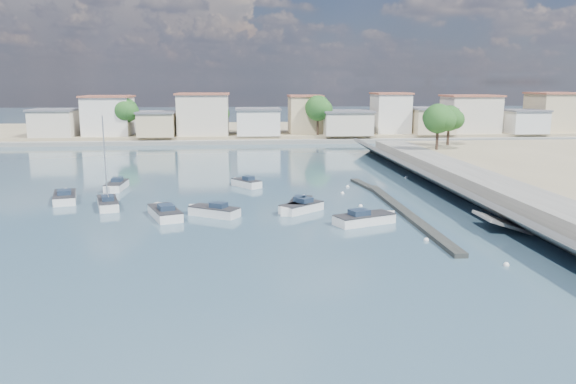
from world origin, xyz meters
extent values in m
plane|color=#2A4654|center=(0.00, 40.00, 0.00)|extent=(400.00, 400.00, 0.00)
cube|color=slate|center=(18.50, 13.00, 0.90)|extent=(5.00, 90.00, 1.80)
cube|color=slate|center=(14.15, 13.00, 0.90)|extent=(4.17, 90.00, 2.86)
cube|color=slate|center=(14.00, 4.00, 0.40)|extent=(5.31, 3.50, 1.94)
cube|color=black|center=(7.00, 10.00, 0.17)|extent=(1.00, 26.00, 0.35)
cube|color=black|center=(6.50, 24.00, 0.15)|extent=(2.00, 8.05, 0.30)
cube|color=gray|center=(0.00, 92.00, 0.70)|extent=(160.00, 40.00, 1.40)
cube|color=slate|center=(0.00, 71.00, 0.40)|extent=(160.00, 2.50, 0.80)
cube|color=beige|center=(-44.00, 76.00, 3.90)|extent=(8.00, 8.00, 5.00)
cube|color=#595960|center=(-44.00, 76.00, 6.58)|extent=(8.48, 8.48, 0.35)
cube|color=silver|center=(-34.00, 78.00, 5.15)|extent=(9.00, 9.00, 7.50)
cube|color=#99513D|center=(-34.00, 78.00, 9.08)|extent=(9.54, 9.54, 0.35)
cube|color=#C4B087|center=(-24.00, 75.00, 3.65)|extent=(7.00, 8.00, 4.50)
cube|color=#595960|center=(-24.00, 75.00, 6.08)|extent=(7.42, 8.48, 0.35)
cube|color=beige|center=(-15.00, 77.00, 5.40)|extent=(10.00, 9.00, 8.00)
cube|color=#99513D|center=(-15.00, 77.00, 9.58)|extent=(10.60, 9.54, 0.35)
cube|color=silver|center=(-4.00, 76.00, 3.90)|extent=(8.50, 8.50, 5.00)
cube|color=#595960|center=(-4.00, 76.00, 6.58)|extent=(9.01, 9.01, 0.35)
cube|color=#C4B087|center=(6.00, 79.00, 5.15)|extent=(6.50, 7.50, 7.50)
cube|color=#99513D|center=(6.00, 79.00, 9.08)|extent=(6.89, 7.95, 0.35)
cube|color=beige|center=(14.00, 75.00, 3.65)|extent=(9.50, 9.00, 4.50)
cube|color=#595960|center=(14.00, 75.00, 6.08)|extent=(10.07, 9.54, 0.35)
cube|color=silver|center=(24.00, 78.00, 5.40)|extent=(7.00, 8.00, 8.00)
cube|color=#99513D|center=(24.00, 78.00, 9.58)|extent=(7.42, 8.48, 0.35)
cube|color=#C4B087|center=(32.00, 76.00, 3.90)|extent=(8.00, 9.00, 5.00)
cube|color=#595960|center=(32.00, 76.00, 6.58)|extent=(8.48, 9.54, 0.35)
cube|color=beige|center=(41.00, 77.00, 5.15)|extent=(10.50, 8.50, 7.50)
cube|color=#99513D|center=(41.00, 77.00, 9.08)|extent=(11.13, 9.01, 0.35)
cube|color=silver|center=(52.00, 75.00, 3.65)|extent=(7.50, 7.50, 4.50)
cube|color=#595960|center=(52.00, 75.00, 6.08)|extent=(7.95, 7.95, 0.35)
cube|color=#C4B087|center=(60.00, 78.00, 5.40)|extent=(9.00, 9.50, 8.00)
cube|color=#99513D|center=(60.00, 78.00, 9.58)|extent=(9.54, 10.07, 0.35)
cylinder|color=#38281E|center=(-30.00, 75.00, 3.09)|extent=(0.44, 0.44, 3.38)
sphere|color=#1D4F1A|center=(-30.00, 75.00, 6.43)|extent=(4.80, 4.80, 4.80)
sphere|color=#1D4F1A|center=(-29.10, 74.40, 6.20)|extent=(3.60, 3.60, 3.60)
sphere|color=#1D4F1A|center=(-30.75, 75.45, 6.58)|extent=(3.30, 3.30, 3.30)
cylinder|color=#38281E|center=(-12.00, 78.00, 2.86)|extent=(0.44, 0.44, 2.93)
sphere|color=#1D4F1A|center=(-12.00, 78.00, 5.75)|extent=(4.16, 4.16, 4.16)
sphere|color=#1D4F1A|center=(-11.22, 77.48, 5.56)|extent=(3.12, 3.12, 3.12)
sphere|color=#1D4F1A|center=(-12.65, 78.39, 5.88)|extent=(2.86, 2.86, 2.86)
cylinder|color=#38281E|center=(8.00, 74.00, 3.20)|extent=(0.44, 0.44, 3.60)
sphere|color=#1D4F1A|center=(8.00, 74.00, 6.76)|extent=(5.12, 5.12, 5.12)
sphere|color=#1D4F1A|center=(8.96, 73.36, 6.52)|extent=(3.84, 3.84, 3.84)
sphere|color=#1D4F1A|center=(7.20, 74.48, 6.92)|extent=(3.52, 3.52, 3.52)
cylinder|color=#38281E|center=(24.00, 77.00, 2.97)|extent=(0.44, 0.44, 3.15)
sphere|color=#1D4F1A|center=(24.00, 77.00, 6.09)|extent=(4.48, 4.48, 4.48)
sphere|color=#1D4F1A|center=(24.84, 76.44, 5.88)|extent=(3.36, 3.36, 3.36)
sphere|color=#1D4F1A|center=(23.30, 77.42, 6.23)|extent=(3.08, 3.08, 3.08)
cylinder|color=#38281E|center=(40.00, 76.00, 2.75)|extent=(0.44, 0.44, 2.70)
sphere|color=#1D4F1A|center=(40.00, 76.00, 5.42)|extent=(3.84, 3.84, 3.84)
sphere|color=#1D4F1A|center=(40.72, 75.52, 5.24)|extent=(2.88, 2.88, 2.88)
sphere|color=#1D4F1A|center=(39.40, 76.36, 5.54)|extent=(2.64, 2.64, 2.64)
cylinder|color=#38281E|center=(22.00, 44.00, 3.38)|extent=(0.44, 0.44, 3.15)
sphere|color=#1D4F1A|center=(22.00, 44.00, 6.49)|extent=(4.48, 4.48, 4.48)
sphere|color=#1D4F1A|center=(22.84, 43.44, 6.28)|extent=(3.36, 3.36, 3.36)
sphere|color=#1D4F1A|center=(21.30, 44.42, 6.63)|extent=(3.08, 3.08, 3.08)
cylinder|color=#38281E|center=(26.00, 50.00, 3.26)|extent=(0.44, 0.44, 2.93)
sphere|color=#1D4F1A|center=(26.00, 50.00, 6.15)|extent=(4.16, 4.16, 4.16)
sphere|color=#1D4F1A|center=(26.78, 49.48, 5.96)|extent=(3.12, 3.12, 3.12)
sphere|color=#1D4F1A|center=(25.35, 50.39, 6.29)|extent=(2.86, 2.86, 2.86)
cube|color=white|center=(-14.72, 10.91, 0.30)|extent=(3.67, 5.56, 1.00)
cube|color=white|center=(-15.48, 13.00, 0.30)|extent=(1.90, 1.90, 1.00)
cube|color=#262628|center=(-14.72, 10.91, 0.80)|extent=(3.71, 5.57, 0.08)
cube|color=#1D2C40|center=(-14.54, 10.42, 1.04)|extent=(1.71, 1.89, 0.48)
cube|color=white|center=(-2.25, 13.59, 0.30)|extent=(2.81, 4.72, 1.00)
cube|color=white|center=(-1.79, 15.42, 0.30)|extent=(1.73, 1.73, 1.00)
cube|color=#262628|center=(-2.25, 13.59, 0.80)|extent=(2.85, 4.73, 0.08)
cube|color=#1D2C40|center=(-2.36, 13.17, 1.04)|extent=(1.40, 1.56, 0.48)
cube|color=white|center=(-10.35, 11.13, 0.30)|extent=(4.81, 3.91, 1.00)
cube|color=white|center=(-12.03, 12.18, 0.30)|extent=(1.48, 1.48, 1.00)
cube|color=#262628|center=(-10.35, 11.13, 0.80)|extent=(4.83, 3.94, 0.08)
cube|color=#1D2C40|center=(-9.96, 10.89, 1.04)|extent=(1.74, 1.64, 0.48)
cube|color=white|center=(-2.33, 12.04, 0.30)|extent=(4.45, 4.13, 1.00)
cube|color=white|center=(-3.74, 10.86, 0.30)|extent=(1.36, 1.36, 1.00)
cube|color=#262628|center=(-2.33, 12.04, 0.80)|extent=(4.47, 4.16, 0.08)
cube|color=#1D2C40|center=(-2.00, 12.32, 1.04)|extent=(1.70, 1.67, 0.48)
cube|color=white|center=(-25.71, 18.86, 0.30)|extent=(3.35, 5.61, 1.00)
cube|color=white|center=(-26.28, 21.04, 0.30)|extent=(2.01, 2.01, 1.00)
cube|color=#262628|center=(-25.71, 18.86, 0.80)|extent=(3.39, 5.62, 0.08)
cube|color=#1D2C40|center=(-25.57, 18.36, 1.04)|extent=(1.65, 1.85, 0.48)
cube|color=white|center=(-7.21, 25.33, 0.30)|extent=(3.54, 4.01, 1.00)
cube|color=white|center=(-8.20, 26.65, 0.30)|extent=(1.23, 1.23, 1.00)
cube|color=#262628|center=(-7.21, 25.33, 0.80)|extent=(3.56, 4.02, 0.08)
cube|color=#1D2C40|center=(-6.98, 25.02, 1.04)|extent=(1.46, 1.50, 0.48)
cube|color=white|center=(-21.85, 25.04, 0.30)|extent=(1.95, 4.72, 1.00)
cube|color=white|center=(-21.93, 23.03, 0.30)|extent=(1.75, 1.75, 1.00)
cube|color=#262628|center=(-21.85, 25.04, 0.80)|extent=(1.98, 4.72, 0.08)
cube|color=#1D2C40|center=(-21.83, 25.51, 1.04)|extent=(1.15, 1.44, 0.48)
cube|color=white|center=(2.48, 7.10, 0.30)|extent=(5.56, 3.80, 1.00)
cube|color=white|center=(4.54, 7.92, 0.30)|extent=(1.88, 1.88, 1.00)
cube|color=#262628|center=(2.48, 7.10, 0.80)|extent=(5.57, 3.84, 0.08)
cube|color=#1D2C40|center=(2.00, 6.91, 1.04)|extent=(1.91, 1.74, 0.48)
cube|color=white|center=(-20.73, 15.52, 0.30)|extent=(3.07, 5.45, 1.00)
cube|color=white|center=(-21.35, 17.71, 0.30)|extent=(1.66, 1.66, 1.00)
cube|color=#262628|center=(-20.73, 15.52, 0.80)|extent=(3.10, 5.46, 0.08)
cube|color=#1D2C40|center=(-20.59, 15.02, 1.04)|extent=(1.45, 1.79, 0.48)
cylinder|color=silver|center=(-20.73, 15.52, 4.80)|extent=(0.12, 0.12, 8.00)
cylinder|color=silver|center=(-20.40, 14.36, 1.50)|extent=(0.73, 2.33, 0.08)
sphere|color=white|center=(6.05, 1.50, 0.05)|extent=(0.40, 0.40, 0.40)
sphere|color=white|center=(3.64, 13.70, 0.05)|extent=(0.40, 0.40, 0.40)
sphere|color=white|center=(9.33, -4.74, 0.05)|extent=(0.40, 0.40, 0.40)
sphere|color=white|center=(3.06, 20.15, 0.05)|extent=(0.40, 0.40, 0.40)
sphere|color=white|center=(4.35, 23.86, 0.05)|extent=(0.40, 0.40, 0.40)
sphere|color=white|center=(13.00, 29.62, 0.05)|extent=(0.40, 0.40, 0.40)
camera|label=1|loc=(-8.15, -38.58, 11.87)|focal=35.00mm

